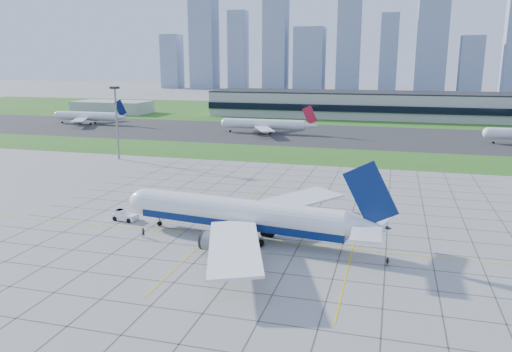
{
  "coord_description": "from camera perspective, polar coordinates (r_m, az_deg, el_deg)",
  "views": [
    {
      "loc": [
        23.93,
        -90.73,
        34.05
      ],
      "look_at": [
        -7.41,
        22.67,
        7.0
      ],
      "focal_mm": 35.0,
      "sensor_mm": 36.0,
      "label": 1
    }
  ],
  "objects": [
    {
      "name": "crew_far",
      "position": [
        88.99,
        14.81,
        -9.47
      ],
      "size": [
        0.91,
        0.81,
        1.55
      ],
      "primitive_type": "imported",
      "rotation": [
        0.0,
        0.0,
        -0.35
      ],
      "color": "black",
      "rests_on": "ground"
    },
    {
      "name": "distant_jet_0",
      "position": [
        294.36,
        -18.61,
        6.51
      ],
      "size": [
        43.21,
        42.66,
        14.08
      ],
      "color": "white",
      "rests_on": "ground"
    },
    {
      "name": "distant_jet_1",
      "position": [
        242.54,
        1.11,
        5.95
      ],
      "size": [
        45.45,
        42.66,
        14.08
      ],
      "color": "white",
      "rests_on": "ground"
    },
    {
      "name": "ground",
      "position": [
        99.82,
        0.64,
        -7.0
      ],
      "size": [
        1400.0,
        1400.0,
        0.0
      ],
      "primitive_type": "plane",
      "color": "gray",
      "rests_on": "ground"
    },
    {
      "name": "crew_near",
      "position": [
        101.94,
        -12.75,
        -6.32
      ],
      "size": [
        0.68,
        0.83,
        1.96
      ],
      "primitive_type": "imported",
      "rotation": [
        0.0,
        0.0,
        1.23
      ],
      "color": "black",
      "rests_on": "ground"
    },
    {
      "name": "city_skyline",
      "position": [
        612.12,
        12.82,
        14.98
      ],
      "size": [
        523.0,
        32.4,
        160.0
      ],
      "color": "#8593AE",
      "rests_on": "ground"
    },
    {
      "name": "grass_far",
      "position": [
        348.23,
        11.52,
        7.08
      ],
      "size": [
        700.0,
        145.0,
        0.04
      ],
      "primitive_type": "cube",
      "color": "#335F1B",
      "rests_on": "ground"
    },
    {
      "name": "pushback_tug",
      "position": [
        113.59,
        -14.84,
        -4.41
      ],
      "size": [
        8.21,
        3.42,
        2.25
      ],
      "rotation": [
        0.0,
        0.0,
        -0.13
      ],
      "color": "white",
      "rests_on": "ground"
    },
    {
      "name": "apron_markings",
      "position": [
        109.9,
        2.34,
        -5.1
      ],
      "size": [
        120.0,
        130.0,
        0.03
      ],
      "color": "#474744",
      "rests_on": "ground"
    },
    {
      "name": "light_mast",
      "position": [
        182.74,
        -15.68,
        6.86
      ],
      "size": [
        2.5,
        2.5,
        25.6
      ],
      "color": "gray",
      "rests_on": "ground"
    },
    {
      "name": "airliner",
      "position": [
        97.86,
        -1.57,
        -4.46
      ],
      "size": [
        55.52,
        55.93,
        17.51
      ],
      "rotation": [
        0.0,
        0.0,
        -0.13
      ],
      "color": "white",
      "rests_on": "ground"
    },
    {
      "name": "asphalt_taxiway",
      "position": [
        239.38,
        9.59,
        4.6
      ],
      "size": [
        700.0,
        75.0,
        0.04
      ],
      "primitive_type": "cube",
      "color": "#383838",
      "rests_on": "ground"
    },
    {
      "name": "service_block",
      "position": [
        353.8,
        -16.09,
        7.58
      ],
      "size": [
        50.0,
        25.0,
        8.0
      ],
      "primitive_type": "cube",
      "color": "#B7B7B2",
      "rests_on": "ground"
    },
    {
      "name": "terminal",
      "position": [
        322.07,
        18.43,
        7.64
      ],
      "size": [
        260.0,
        43.0,
        15.8
      ],
      "color": "#B7B7B2",
      "rests_on": "ground"
    },
    {
      "name": "grass_median",
      "position": [
        185.46,
        7.78,
        2.26
      ],
      "size": [
        700.0,
        35.0,
        0.04
      ],
      "primitive_type": "cube",
      "color": "#335F1B",
      "rests_on": "ground"
    }
  ]
}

